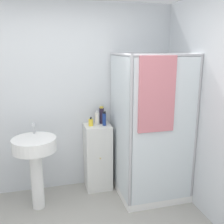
{
  "coord_description": "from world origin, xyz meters",
  "views": [
    {
      "loc": [
        -0.09,
        -1.79,
        1.93
      ],
      "look_at": [
        0.7,
        1.16,
        1.17
      ],
      "focal_mm": 42.0,
      "sensor_mm": 36.0,
      "label": 1
    }
  ],
  "objects_px": {
    "sink": "(35,155)",
    "shampoo_bottle_blue": "(104,119)",
    "lotion_bottle_white": "(97,118)",
    "soap_dispenser": "(91,122)",
    "shampoo_bottle_tall_black": "(102,115)"
  },
  "relations": [
    {
      "from": "sink",
      "to": "shampoo_bottle_blue",
      "type": "relative_size",
      "value": 5.48
    },
    {
      "from": "shampoo_bottle_blue",
      "to": "lotion_bottle_white",
      "type": "bearing_deg",
      "value": 136.35
    },
    {
      "from": "soap_dispenser",
      "to": "shampoo_bottle_tall_black",
      "type": "bearing_deg",
      "value": 25.31
    },
    {
      "from": "shampoo_bottle_tall_black",
      "to": "shampoo_bottle_blue",
      "type": "distance_m",
      "value": 0.11
    },
    {
      "from": "soap_dispenser",
      "to": "shampoo_bottle_blue",
      "type": "distance_m",
      "value": 0.18
    },
    {
      "from": "shampoo_bottle_tall_black",
      "to": "shampoo_bottle_blue",
      "type": "relative_size",
      "value": 1.26
    },
    {
      "from": "sink",
      "to": "soap_dispenser",
      "type": "bearing_deg",
      "value": 20.51
    },
    {
      "from": "soap_dispenser",
      "to": "shampoo_bottle_blue",
      "type": "xyz_separation_m",
      "value": [
        0.18,
        -0.03,
        0.04
      ]
    },
    {
      "from": "sink",
      "to": "lotion_bottle_white",
      "type": "bearing_deg",
      "value": 21.23
    },
    {
      "from": "lotion_bottle_white",
      "to": "shampoo_bottle_tall_black",
      "type": "bearing_deg",
      "value": 23.8
    },
    {
      "from": "sink",
      "to": "lotion_bottle_white",
      "type": "xyz_separation_m",
      "value": [
        0.82,
        0.32,
        0.31
      ]
    },
    {
      "from": "soap_dispenser",
      "to": "lotion_bottle_white",
      "type": "xyz_separation_m",
      "value": [
        0.1,
        0.05,
        0.03
      ]
    },
    {
      "from": "shampoo_bottle_tall_black",
      "to": "lotion_bottle_white",
      "type": "relative_size",
      "value": 1.24
    },
    {
      "from": "shampoo_bottle_tall_black",
      "to": "shampoo_bottle_blue",
      "type": "xyz_separation_m",
      "value": [
        0.01,
        -0.11,
        -0.02
      ]
    },
    {
      "from": "sink",
      "to": "soap_dispenser",
      "type": "xyz_separation_m",
      "value": [
        0.72,
        0.27,
        0.27
      ]
    }
  ]
}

